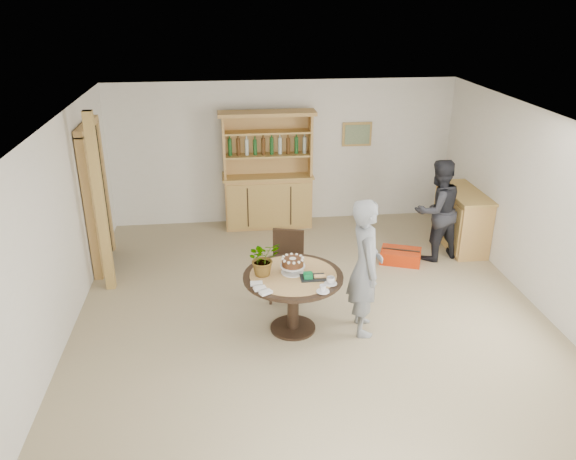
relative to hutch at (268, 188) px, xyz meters
The scene contains 17 objects.
ground 3.33m from the hutch, 84.71° to the right, with size 7.00×7.00×0.00m, color tan.
room_shell 3.41m from the hutch, 84.65° to the right, with size 6.04×7.04×2.52m.
doorway 2.94m from the hutch, 154.78° to the right, with size 0.13×1.10×2.18m.
pine_post 3.20m from the hutch, 139.62° to the right, with size 0.12×0.12×2.50m, color tan.
hutch is the anchor object (origin of this frame).
sideboard 3.29m from the hutch, 22.21° to the right, with size 0.54×1.26×0.94m.
dining_table 3.38m from the hutch, 89.63° to the right, with size 1.20×1.20×0.76m.
dining_chair 2.56m from the hutch, 89.02° to the right, with size 0.52×0.52×0.95m.
birthday_cake 3.34m from the hutch, 89.62° to the right, with size 0.30×0.30×0.20m.
flower_vase 3.36m from the hutch, 95.62° to the right, with size 0.38×0.33×0.42m, color #3F7233.
gift_tray 3.52m from the hutch, 86.14° to the right, with size 0.30×0.20×0.08m.
coffee_cup_a 3.69m from the hutch, 83.43° to the right, with size 0.15×0.15×0.09m.
coffee_cup_b 3.85m from the hutch, 85.49° to the right, with size 0.15×0.15×0.08m.
napkins 3.72m from the hutch, 95.99° to the right, with size 0.24×0.33×0.03m.
teen_boy 3.59m from the hutch, 75.94° to the right, with size 0.62×0.41×1.71m, color slate.
adult_person 2.94m from the hutch, 33.54° to the right, with size 0.77×0.60×1.59m, color black.
red_suitcase 2.64m from the hutch, 42.14° to the right, with size 0.71×0.59×0.21m.
Camera 1 is at (-1.02, -6.02, 3.88)m, focal length 35.00 mm.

